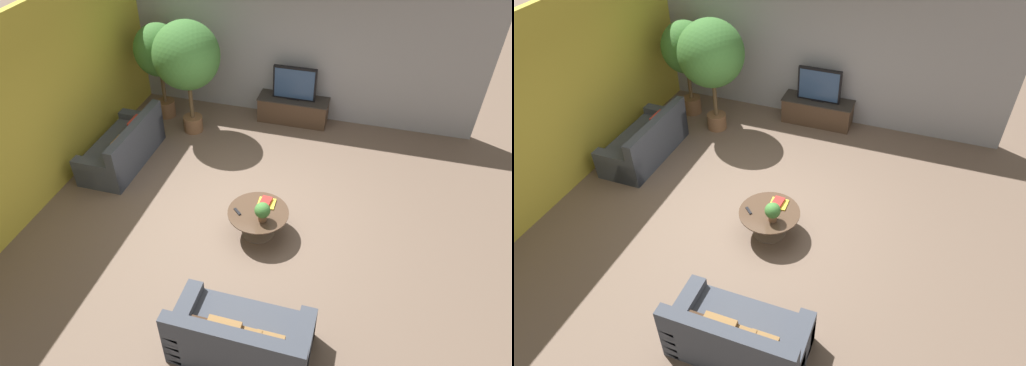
# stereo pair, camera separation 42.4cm
# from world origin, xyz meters

# --- Properties ---
(ground_plane) EXTENTS (24.00, 24.00, 0.00)m
(ground_plane) POSITION_xyz_m (0.00, 0.00, 0.00)
(ground_plane) COLOR brown
(back_wall_stone) EXTENTS (7.40, 0.12, 3.00)m
(back_wall_stone) POSITION_xyz_m (0.00, 3.26, 1.50)
(back_wall_stone) COLOR #939399
(back_wall_stone) RESTS_ON ground
(side_wall_left) EXTENTS (0.12, 7.40, 3.00)m
(side_wall_left) POSITION_xyz_m (-3.26, 0.20, 1.50)
(side_wall_left) COLOR gold
(side_wall_left) RESTS_ON ground
(media_console) EXTENTS (1.44, 0.50, 0.52)m
(media_console) POSITION_xyz_m (0.17, 2.94, 0.27)
(media_console) COLOR #473323
(media_console) RESTS_ON ground
(television) EXTENTS (0.87, 0.13, 0.68)m
(television) POSITION_xyz_m (0.17, 2.94, 0.85)
(television) COLOR black
(television) RESTS_ON media_console
(coffee_table) EXTENTS (0.92, 0.92, 0.43)m
(coffee_table) POSITION_xyz_m (0.35, -0.40, 0.30)
(coffee_table) COLOR #756656
(coffee_table) RESTS_ON ground
(couch_by_wall) EXTENTS (0.84, 1.82, 0.84)m
(couch_by_wall) POSITION_xyz_m (-2.50, 0.72, 0.28)
(couch_by_wall) COLOR #3D424C
(couch_by_wall) RESTS_ON ground
(couch_near_entry) EXTENTS (1.63, 0.84, 0.84)m
(couch_near_entry) POSITION_xyz_m (0.69, -2.39, 0.29)
(couch_near_entry) COLOR #3D424C
(couch_near_entry) RESTS_ON ground
(potted_palm_tall) EXTENTS (0.95, 0.95, 1.97)m
(potted_palm_tall) POSITION_xyz_m (-2.45, 2.43, 1.39)
(potted_palm_tall) COLOR brown
(potted_palm_tall) RESTS_ON ground
(potted_palm_corner) EXTENTS (1.24, 1.24, 2.23)m
(potted_palm_corner) POSITION_xyz_m (-1.69, 2.04, 1.57)
(potted_palm_corner) COLOR brown
(potted_palm_corner) RESTS_ON ground
(potted_plant_tabletop) EXTENTS (0.23, 0.23, 0.31)m
(potted_plant_tabletop) POSITION_xyz_m (0.45, -0.55, 0.60)
(potted_plant_tabletop) COLOR brown
(potted_plant_tabletop) RESTS_ON coffee_table
(book_stack) EXTENTS (0.27, 0.26, 0.06)m
(book_stack) POSITION_xyz_m (0.42, -0.20, 0.46)
(book_stack) COLOR gold
(book_stack) RESTS_ON coffee_table
(remote_black) EXTENTS (0.14, 0.14, 0.02)m
(remote_black) POSITION_xyz_m (0.05, -0.49, 0.44)
(remote_black) COLOR black
(remote_black) RESTS_ON coffee_table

